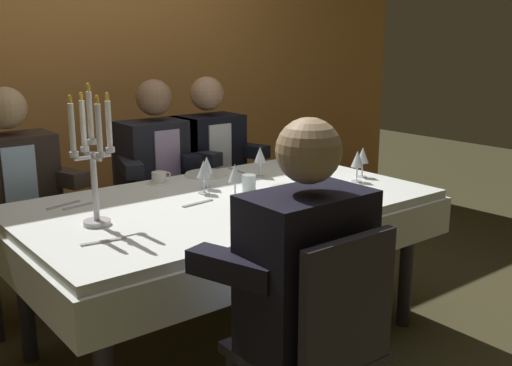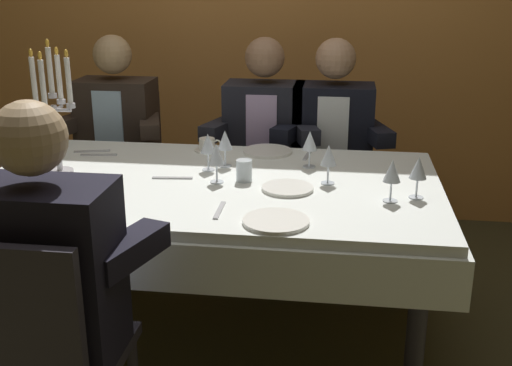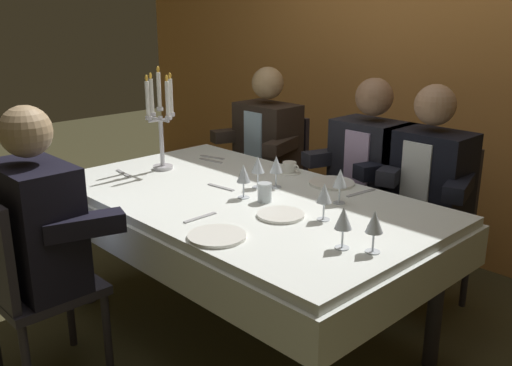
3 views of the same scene
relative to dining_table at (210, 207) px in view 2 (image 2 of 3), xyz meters
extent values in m
plane|color=#3E3921|center=(0.00, 0.00, -0.62)|extent=(12.00, 12.00, 0.00)
cube|color=#CD843F|center=(0.00, 1.66, 0.73)|extent=(6.00, 0.12, 2.70)
cube|color=white|center=(0.00, 0.00, 0.10)|extent=(1.90, 1.10, 0.04)
cube|color=white|center=(0.00, 0.00, -0.01)|extent=(1.94, 1.14, 0.18)
cylinder|color=#27242C|center=(0.83, -0.43, -0.27)|extent=(0.07, 0.07, 0.70)
cylinder|color=#27242C|center=(-0.83, 0.43, -0.27)|extent=(0.07, 0.07, 0.70)
cylinder|color=#27242C|center=(0.83, 0.43, -0.27)|extent=(0.07, 0.07, 0.70)
cylinder|color=silver|center=(-0.64, -0.01, 0.13)|extent=(0.11, 0.11, 0.02)
cylinder|color=silver|center=(-0.64, -0.01, 0.28)|extent=(0.02, 0.02, 0.28)
cylinder|color=silver|center=(-0.64, -0.01, 0.46)|extent=(0.04, 0.04, 0.02)
cylinder|color=white|center=(-0.64, -0.01, 0.56)|extent=(0.02, 0.02, 0.18)
ellipsoid|color=yellow|center=(-0.64, -0.01, 0.67)|extent=(0.02, 0.02, 0.03)
cylinder|color=silver|center=(-0.61, -0.01, 0.40)|extent=(0.07, 0.01, 0.01)
cylinder|color=silver|center=(-0.57, -0.01, 0.42)|extent=(0.04, 0.04, 0.02)
cylinder|color=white|center=(-0.57, -0.01, 0.52)|extent=(0.02, 0.02, 0.18)
ellipsoid|color=yellow|center=(-0.57, -0.01, 0.63)|extent=(0.02, 0.02, 0.03)
cylinder|color=silver|center=(-0.64, 0.03, 0.40)|extent=(0.01, 0.07, 0.01)
cylinder|color=silver|center=(-0.64, 0.06, 0.42)|extent=(0.04, 0.04, 0.02)
cylinder|color=white|center=(-0.64, 0.06, 0.52)|extent=(0.02, 0.02, 0.18)
ellipsoid|color=yellow|center=(-0.64, 0.06, 0.63)|extent=(0.02, 0.02, 0.03)
cylinder|color=silver|center=(-0.68, -0.01, 0.40)|extent=(0.07, 0.01, 0.01)
cylinder|color=silver|center=(-0.72, -0.01, 0.42)|extent=(0.04, 0.04, 0.02)
cylinder|color=white|center=(-0.72, -0.01, 0.52)|extent=(0.02, 0.02, 0.18)
ellipsoid|color=yellow|center=(-0.72, -0.01, 0.63)|extent=(0.02, 0.02, 0.03)
cylinder|color=silver|center=(-0.64, -0.05, 0.40)|extent=(0.01, 0.07, 0.01)
cylinder|color=silver|center=(-0.64, -0.09, 0.42)|extent=(0.04, 0.04, 0.02)
cylinder|color=white|center=(-0.64, -0.09, 0.52)|extent=(0.02, 0.02, 0.18)
ellipsoid|color=yellow|center=(-0.64, -0.09, 0.63)|extent=(0.02, 0.02, 0.03)
cylinder|color=white|center=(0.33, -0.43, 0.13)|extent=(0.23, 0.23, 0.01)
cylinder|color=white|center=(0.19, 0.45, 0.13)|extent=(0.23, 0.23, 0.01)
cylinder|color=white|center=(0.33, -0.08, 0.13)|extent=(0.21, 0.21, 0.01)
cylinder|color=silver|center=(0.73, -0.16, 0.12)|extent=(0.06, 0.06, 0.00)
cylinder|color=silver|center=(0.73, -0.16, 0.16)|extent=(0.01, 0.01, 0.07)
cone|color=silver|center=(0.73, -0.16, 0.24)|extent=(0.07, 0.07, 0.08)
cylinder|color=maroon|center=(0.73, -0.16, 0.22)|extent=(0.04, 0.04, 0.03)
cylinder|color=silver|center=(0.83, -0.10, 0.12)|extent=(0.06, 0.06, 0.00)
cylinder|color=silver|center=(0.83, -0.10, 0.16)|extent=(0.01, 0.01, 0.07)
cone|color=silver|center=(0.83, -0.10, 0.24)|extent=(0.07, 0.07, 0.08)
cylinder|color=silver|center=(-0.03, 0.14, 0.12)|extent=(0.06, 0.06, 0.00)
cylinder|color=silver|center=(-0.03, 0.14, 0.16)|extent=(0.01, 0.01, 0.07)
cone|color=silver|center=(-0.03, 0.14, 0.24)|extent=(0.07, 0.07, 0.08)
cylinder|color=maroon|center=(-0.03, 0.14, 0.22)|extent=(0.04, 0.04, 0.03)
cylinder|color=silver|center=(0.49, 0.02, 0.12)|extent=(0.06, 0.06, 0.00)
cylinder|color=silver|center=(0.49, 0.02, 0.16)|extent=(0.01, 0.01, 0.07)
cone|color=silver|center=(0.49, 0.02, 0.24)|extent=(0.07, 0.07, 0.08)
cylinder|color=#E0D172|center=(0.49, 0.02, 0.22)|extent=(0.04, 0.04, 0.03)
cylinder|color=silver|center=(0.04, -0.02, 0.12)|extent=(0.06, 0.06, 0.00)
cylinder|color=silver|center=(0.04, -0.02, 0.16)|extent=(0.01, 0.01, 0.07)
cone|color=silver|center=(0.04, -0.02, 0.24)|extent=(0.07, 0.07, 0.08)
cylinder|color=silver|center=(0.40, 0.24, 0.12)|extent=(0.06, 0.06, 0.00)
cylinder|color=silver|center=(0.40, 0.24, 0.16)|extent=(0.01, 0.01, 0.07)
cone|color=silver|center=(0.40, 0.24, 0.24)|extent=(0.07, 0.07, 0.08)
cylinder|color=maroon|center=(0.40, 0.24, 0.22)|extent=(0.04, 0.04, 0.03)
cylinder|color=silver|center=(0.03, 0.20, 0.12)|extent=(0.06, 0.06, 0.00)
cylinder|color=silver|center=(0.03, 0.20, 0.16)|extent=(0.01, 0.01, 0.07)
cone|color=silver|center=(0.03, 0.20, 0.24)|extent=(0.07, 0.07, 0.08)
cylinder|color=#E0D172|center=(0.03, 0.20, 0.22)|extent=(0.04, 0.04, 0.03)
cylinder|color=silver|center=(0.15, 0.01, 0.16)|extent=(0.07, 0.07, 0.09)
cylinder|color=white|center=(-0.10, 0.45, 0.12)|extent=(0.12, 0.12, 0.01)
cylinder|color=white|center=(-0.10, 0.45, 0.15)|extent=(0.08, 0.08, 0.05)
torus|color=white|center=(-0.05, 0.45, 0.15)|extent=(0.04, 0.01, 0.04)
cube|color=#B7B7BC|center=(0.39, 0.44, 0.12)|extent=(0.04, 0.19, 0.01)
cube|color=#B7B7BC|center=(-0.16, 0.00, 0.12)|extent=(0.17, 0.04, 0.01)
cube|color=#B7B7BC|center=(-0.59, 0.29, 0.12)|extent=(0.17, 0.05, 0.01)
cube|color=#B7B7BC|center=(0.11, -0.34, 0.12)|extent=(0.02, 0.17, 0.01)
cube|color=#B7B7BC|center=(-0.71, -0.22, 0.12)|extent=(0.17, 0.04, 0.01)
cube|color=#B7B7BC|center=(-0.65, 0.35, 0.12)|extent=(0.17, 0.06, 0.01)
cylinder|color=#27242C|center=(-0.89, 0.70, -0.41)|extent=(0.04, 0.04, 0.42)
cylinder|color=#27242C|center=(-0.53, 0.70, -0.41)|extent=(0.04, 0.04, 0.42)
cylinder|color=#27242C|center=(-0.89, 1.06, -0.41)|extent=(0.04, 0.04, 0.42)
cylinder|color=#27242C|center=(-0.53, 1.06, -0.41)|extent=(0.04, 0.04, 0.42)
cube|color=#27242C|center=(-0.71, 0.88, -0.18)|extent=(0.42, 0.42, 0.04)
cube|color=#27242C|center=(-0.71, 1.07, 0.06)|extent=(0.38, 0.04, 0.44)
cube|color=#2E241D|center=(-0.71, 0.88, 0.11)|extent=(0.42, 0.26, 0.54)
cube|color=#ABCDE8|center=(-0.71, 0.75, 0.14)|extent=(0.16, 0.01, 0.40)
sphere|color=tan|center=(-0.71, 0.88, 0.51)|extent=(0.21, 0.21, 0.21)
cube|color=#2E241D|center=(-0.93, 0.78, 0.15)|extent=(0.19, 0.34, 0.08)
cube|color=#2E241D|center=(-0.49, 0.78, 0.15)|extent=(0.19, 0.34, 0.08)
cube|color=#27242C|center=(-0.30, -0.88, -0.18)|extent=(0.42, 0.42, 0.04)
cube|color=#27242C|center=(-0.30, -1.07, 0.06)|extent=(0.38, 0.04, 0.44)
cube|color=black|center=(-0.30, -0.88, 0.11)|extent=(0.42, 0.26, 0.54)
cube|color=#8796B0|center=(-0.30, -0.75, 0.14)|extent=(0.16, 0.01, 0.40)
sphere|color=tan|center=(-0.30, -0.88, 0.51)|extent=(0.21, 0.21, 0.21)
cube|color=black|center=(-0.08, -0.78, 0.15)|extent=(0.19, 0.34, 0.08)
cylinder|color=#27242C|center=(-0.06, 0.70, -0.41)|extent=(0.04, 0.04, 0.42)
cylinder|color=#27242C|center=(0.30, 0.70, -0.41)|extent=(0.04, 0.04, 0.42)
cylinder|color=#27242C|center=(-0.06, 1.06, -0.41)|extent=(0.04, 0.04, 0.42)
cylinder|color=#27242C|center=(0.30, 1.06, -0.41)|extent=(0.04, 0.04, 0.42)
cube|color=#27242C|center=(0.12, 0.88, -0.18)|extent=(0.42, 0.42, 0.04)
cube|color=#27242C|center=(0.12, 1.07, 0.06)|extent=(0.38, 0.04, 0.44)
cube|color=black|center=(0.12, 0.88, 0.11)|extent=(0.42, 0.26, 0.54)
cube|color=#C0A6D5|center=(0.12, 0.75, 0.14)|extent=(0.16, 0.01, 0.40)
sphere|color=#986E4F|center=(0.12, 0.88, 0.51)|extent=(0.21, 0.21, 0.21)
cube|color=black|center=(-0.10, 0.78, 0.15)|extent=(0.19, 0.34, 0.08)
cube|color=black|center=(0.34, 0.78, 0.15)|extent=(0.19, 0.34, 0.08)
cylinder|color=#27242C|center=(0.31, 0.70, -0.41)|extent=(0.04, 0.04, 0.42)
cylinder|color=#27242C|center=(0.67, 0.70, -0.41)|extent=(0.04, 0.04, 0.42)
cylinder|color=#27242C|center=(0.31, 1.06, -0.41)|extent=(0.04, 0.04, 0.42)
cylinder|color=#27242C|center=(0.67, 1.06, -0.41)|extent=(0.04, 0.04, 0.42)
cube|color=#27242C|center=(0.49, 0.88, -0.18)|extent=(0.42, 0.42, 0.04)
cube|color=#27242C|center=(0.49, 1.07, 0.06)|extent=(0.38, 0.04, 0.44)
cube|color=black|center=(0.49, 0.88, 0.11)|extent=(0.42, 0.26, 0.54)
cube|color=white|center=(0.49, 0.75, 0.14)|extent=(0.16, 0.01, 0.40)
sphere|color=tan|center=(0.49, 0.88, 0.51)|extent=(0.21, 0.21, 0.21)
cube|color=black|center=(0.27, 0.78, 0.15)|extent=(0.19, 0.34, 0.08)
cube|color=black|center=(0.71, 0.78, 0.15)|extent=(0.19, 0.34, 0.08)
camera|label=1|loc=(-1.56, -2.21, 0.86)|focal=41.87mm
camera|label=2|loc=(0.54, -2.46, 0.95)|focal=44.66mm
camera|label=3|loc=(1.92, -1.75, 0.98)|focal=39.82mm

